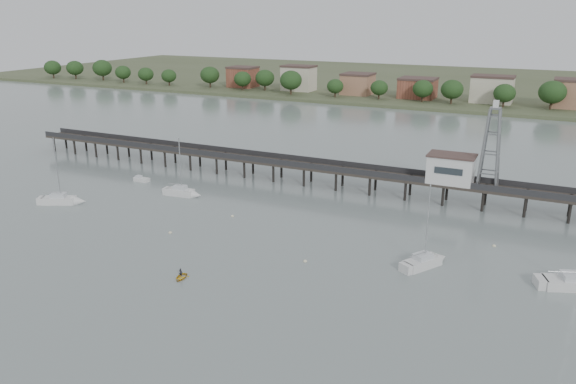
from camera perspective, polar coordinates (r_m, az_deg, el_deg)
name	(u,v)px	position (r m, az deg, el deg)	size (l,w,h in m)	color
ground_plane	(120,328)	(67.47, -16.67, -13.09)	(500.00, 500.00, 0.00)	slate
pier	(323,168)	(113.60, 3.62, 2.45)	(150.00, 5.00, 5.50)	#2D2823
pier_building	(451,169)	(106.38, 16.22, 2.30)	(8.40, 5.40, 5.30)	silver
lattice_tower	(491,148)	(104.55, 19.93, 4.19)	(3.20, 3.20, 15.50)	slate
sailboat_c	(428,261)	(81.35, 14.04, -6.82)	(5.78, 7.64, 12.59)	silver
sailboat_a	(66,200)	(111.47, -21.65, -0.80)	(8.14, 5.56, 13.14)	silver
sailboat_b	(185,193)	(109.74, -10.41, -0.08)	(7.39, 2.89, 12.01)	silver
white_tender	(141,179)	(121.41, -14.68, 1.24)	(3.42, 1.47, 1.32)	silver
yellow_dinghy	(181,278)	(76.92, -10.81, -8.60)	(1.75, 0.51, 2.46)	gold
dinghy_occupant	(181,278)	(76.92, -10.81, -8.60)	(0.44, 1.20, 0.29)	black
mooring_buoys	(344,250)	(84.11, 5.68, -5.92)	(61.90, 17.99, 0.39)	beige
far_shore	(466,84)	(286.01, 17.67, 10.38)	(500.00, 170.00, 10.40)	#475133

